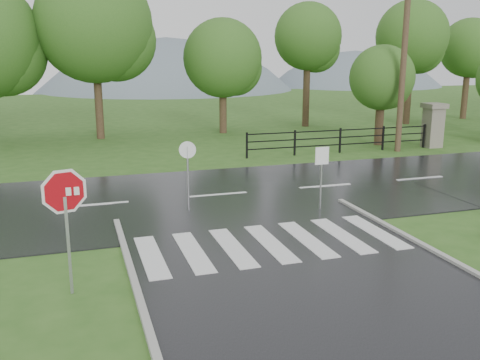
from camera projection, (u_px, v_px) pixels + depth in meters
name	position (u px, v px, depth m)	size (l,w,h in m)	color
ground	(377.00, 346.00, 8.84)	(120.00, 120.00, 0.00)	#325D1F
main_road	(218.00, 196.00, 18.11)	(90.00, 8.00, 0.04)	black
crosswalk	(270.00, 243.00, 13.46)	(6.50, 2.80, 0.02)	silver
pillar_west	(433.00, 124.00, 27.21)	(1.00, 1.00, 2.24)	gray
fence_west	(340.00, 138.00, 25.78)	(9.58, 0.08, 1.20)	black
hills	(139.00, 203.00, 73.75)	(102.00, 48.00, 48.00)	slate
treeline	(172.00, 135.00, 31.39)	(83.20, 5.20, 10.00)	#2D5C1C
stop_sign	(65.00, 203.00, 10.36)	(1.16, 0.37, 2.73)	#939399
reg_sign_small	(322.00, 165.00, 16.16)	(0.44, 0.05, 1.97)	#939399
reg_sign_round	(188.00, 168.00, 15.93)	(0.49, 0.17, 2.18)	#939399
utility_pole_east	(404.00, 61.00, 25.33)	(1.52, 0.28, 8.55)	#473523
entrance_tree_left	(382.00, 78.00, 27.43)	(3.33, 3.33, 5.15)	#3D2B1C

